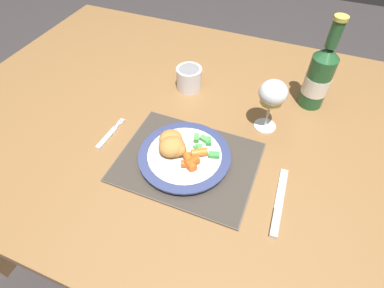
{
  "coord_description": "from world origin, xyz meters",
  "views": [
    {
      "loc": [
        0.23,
        -0.6,
        1.35
      ],
      "look_at": [
        0.04,
        -0.13,
        0.78
      ],
      "focal_mm": 28.0,
      "sensor_mm": 36.0,
      "label": 1
    }
  ],
  "objects_px": {
    "dinner_plate": "(185,156)",
    "fork": "(109,135)",
    "bottle": "(319,76)",
    "dining_table": "(196,135)",
    "drinking_cup": "(189,78)",
    "table_knife": "(278,207)",
    "wine_glass": "(273,95)"
  },
  "relations": [
    {
      "from": "dining_table",
      "to": "drinking_cup",
      "type": "relative_size",
      "value": 18.75
    },
    {
      "from": "dinner_plate",
      "to": "dining_table",
      "type": "bearing_deg",
      "value": 100.95
    },
    {
      "from": "fork",
      "to": "drinking_cup",
      "type": "height_order",
      "value": "drinking_cup"
    },
    {
      "from": "dinner_plate",
      "to": "wine_glass",
      "type": "height_order",
      "value": "wine_glass"
    },
    {
      "from": "table_knife",
      "to": "drinking_cup",
      "type": "height_order",
      "value": "drinking_cup"
    },
    {
      "from": "wine_glass",
      "to": "drinking_cup",
      "type": "height_order",
      "value": "wine_glass"
    },
    {
      "from": "dining_table",
      "to": "bottle",
      "type": "bearing_deg",
      "value": 32.71
    },
    {
      "from": "dinner_plate",
      "to": "fork",
      "type": "height_order",
      "value": "dinner_plate"
    },
    {
      "from": "wine_glass",
      "to": "bottle",
      "type": "distance_m",
      "value": 0.19
    },
    {
      "from": "dining_table",
      "to": "drinking_cup",
      "type": "bearing_deg",
      "value": 120.28
    },
    {
      "from": "dining_table",
      "to": "drinking_cup",
      "type": "xyz_separation_m",
      "value": [
        -0.07,
        0.13,
        0.11
      ]
    },
    {
      "from": "table_knife",
      "to": "bottle",
      "type": "xyz_separation_m",
      "value": [
        0.02,
        0.4,
        0.1
      ]
    },
    {
      "from": "fork",
      "to": "bottle",
      "type": "distance_m",
      "value": 0.62
    },
    {
      "from": "drinking_cup",
      "to": "table_knife",
      "type": "bearing_deg",
      "value": -43.24
    },
    {
      "from": "fork",
      "to": "drinking_cup",
      "type": "bearing_deg",
      "value": 66.5
    },
    {
      "from": "bottle",
      "to": "drinking_cup",
      "type": "xyz_separation_m",
      "value": [
        -0.37,
        -0.07,
        -0.06
      ]
    },
    {
      "from": "dining_table",
      "to": "drinking_cup",
      "type": "height_order",
      "value": "drinking_cup"
    },
    {
      "from": "bottle",
      "to": "table_knife",
      "type": "bearing_deg",
      "value": -92.55
    },
    {
      "from": "table_knife",
      "to": "drinking_cup",
      "type": "xyz_separation_m",
      "value": [
        -0.36,
        0.33,
        0.03
      ]
    },
    {
      "from": "dinner_plate",
      "to": "wine_glass",
      "type": "distance_m",
      "value": 0.28
    },
    {
      "from": "dinner_plate",
      "to": "table_knife",
      "type": "xyz_separation_m",
      "value": [
        0.25,
        -0.05,
        -0.01
      ]
    },
    {
      "from": "dinner_plate",
      "to": "drinking_cup",
      "type": "height_order",
      "value": "drinking_cup"
    },
    {
      "from": "table_knife",
      "to": "wine_glass",
      "type": "height_order",
      "value": "wine_glass"
    },
    {
      "from": "bottle",
      "to": "dining_table",
      "type": "bearing_deg",
      "value": -147.29
    },
    {
      "from": "dining_table",
      "to": "wine_glass",
      "type": "bearing_deg",
      "value": 11.76
    },
    {
      "from": "dining_table",
      "to": "fork",
      "type": "relative_size",
      "value": 12.05
    },
    {
      "from": "dinner_plate",
      "to": "fork",
      "type": "relative_size",
      "value": 1.87
    },
    {
      "from": "wine_glass",
      "to": "bottle",
      "type": "relative_size",
      "value": 0.57
    },
    {
      "from": "dining_table",
      "to": "dinner_plate",
      "type": "xyz_separation_m",
      "value": [
        0.03,
        -0.16,
        0.09
      ]
    },
    {
      "from": "dinner_plate",
      "to": "bottle",
      "type": "distance_m",
      "value": 0.45
    },
    {
      "from": "dinner_plate",
      "to": "bottle",
      "type": "xyz_separation_m",
      "value": [
        0.27,
        0.35,
        0.08
      ]
    },
    {
      "from": "fork",
      "to": "bottle",
      "type": "relative_size",
      "value": 0.46
    }
  ]
}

